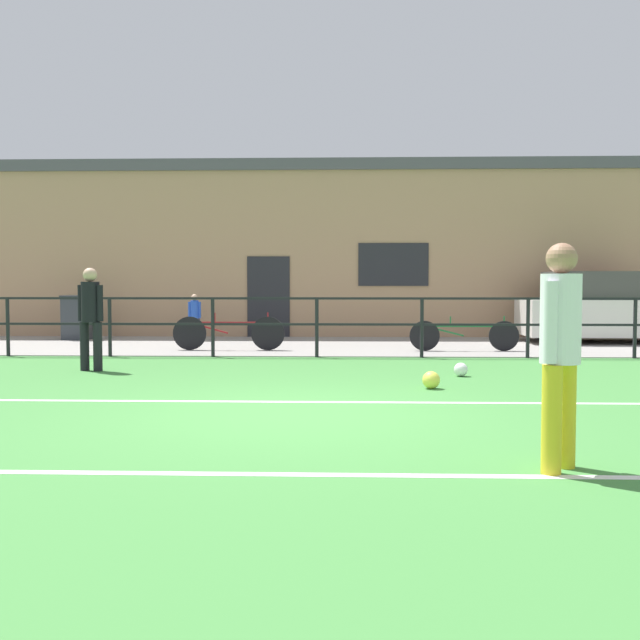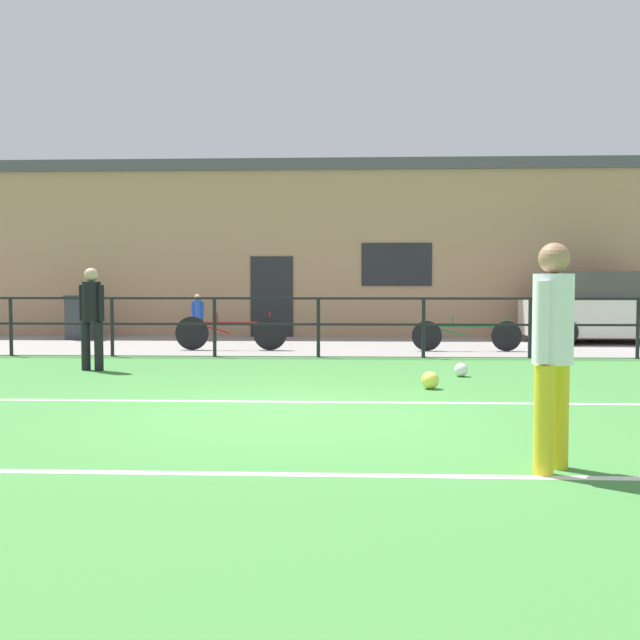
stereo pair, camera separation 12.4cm
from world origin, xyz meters
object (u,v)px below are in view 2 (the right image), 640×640
(bicycle_parked_0, at_px, (466,335))
(spectator_child, at_px, (198,314))
(soccer_ball_spare, at_px, (430,380))
(trash_bin_0, at_px, (81,317))
(player_striker, at_px, (553,342))
(bicycle_parked_2, at_px, (231,333))
(parked_car_red, at_px, (611,309))
(soccer_ball_match, at_px, (461,370))
(player_goalkeeper, at_px, (92,312))

(bicycle_parked_0, bearing_deg, spectator_child, 157.77)
(soccer_ball_spare, height_order, trash_bin_0, trash_bin_0)
(player_striker, relative_size, bicycle_parked_2, 0.74)
(parked_car_red, xyz_separation_m, trash_bin_0, (-12.77, 0.46, -0.23))
(spectator_child, distance_m, bicycle_parked_0, 6.60)
(soccer_ball_match, xyz_separation_m, bicycle_parked_0, (0.68, 3.97, 0.24))
(parked_car_red, height_order, trash_bin_0, parked_car_red)
(player_goalkeeper, distance_m, parked_car_red, 11.76)
(bicycle_parked_2, bearing_deg, spectator_child, 116.14)
(bicycle_parked_0, height_order, bicycle_parked_2, bicycle_parked_2)
(bicycle_parked_0, height_order, trash_bin_0, trash_bin_0)
(player_striker, xyz_separation_m, bicycle_parked_0, (0.82, 9.58, -0.64))
(player_goalkeeper, xyz_separation_m, trash_bin_0, (-2.50, 6.20, -0.38))
(spectator_child, bearing_deg, soccer_ball_spare, 116.77)
(player_striker, distance_m, spectator_child, 13.19)
(player_striker, height_order, spectator_child, player_striker)
(player_goalkeeper, distance_m, trash_bin_0, 6.69)
(player_goalkeeper, bearing_deg, bicycle_parked_0, -136.40)
(soccer_ball_spare, bearing_deg, spectator_child, 121.73)
(soccer_ball_match, bearing_deg, bicycle_parked_0, 80.26)
(player_goalkeeper, bearing_deg, parked_car_red, -135.01)
(soccer_ball_spare, distance_m, bicycle_parked_0, 5.46)
(player_goalkeeper, relative_size, spectator_child, 1.48)
(bicycle_parked_2, bearing_deg, trash_bin_0, 146.91)
(bicycle_parked_0, bearing_deg, player_goalkeeper, -152.16)
(parked_car_red, bearing_deg, trash_bin_0, 177.95)
(player_striker, xyz_separation_m, bicycle_parked_2, (-4.06, 9.58, -0.60))
(parked_car_red, bearing_deg, spectator_child, 178.70)
(soccer_ball_match, distance_m, soccer_ball_spare, 1.46)
(bicycle_parked_2, bearing_deg, bicycle_parked_0, 0.00)
(soccer_ball_spare, distance_m, spectator_child, 9.18)
(soccer_ball_match, relative_size, soccer_ball_spare, 0.88)
(spectator_child, xyz_separation_m, bicycle_parked_2, (1.22, -2.50, -0.28))
(soccer_ball_match, bearing_deg, parked_car_red, 54.98)
(player_striker, xyz_separation_m, soccer_ball_spare, (-0.47, 4.28, -0.87))
(soccer_ball_match, bearing_deg, trash_bin_0, 141.37)
(soccer_ball_match, relative_size, bicycle_parked_0, 0.09)
(player_goalkeeper, xyz_separation_m, soccer_ball_spare, (5.28, -1.83, -0.83))
(soccer_ball_match, height_order, spectator_child, spectator_child)
(player_striker, height_order, trash_bin_0, player_striker)
(spectator_child, height_order, parked_car_red, parked_car_red)
(player_goalkeeper, bearing_deg, bicycle_parked_2, -100.14)
(bicycle_parked_0, relative_size, trash_bin_0, 2.06)
(bicycle_parked_0, xyz_separation_m, trash_bin_0, (-9.07, 2.73, 0.22))
(player_goalkeeper, distance_m, player_striker, 8.39)
(spectator_child, bearing_deg, trash_bin_0, -9.48)
(soccer_ball_match, bearing_deg, player_goalkeeper, 175.09)
(player_goalkeeper, height_order, soccer_ball_match, player_goalkeeper)
(soccer_ball_spare, xyz_separation_m, bicycle_parked_0, (1.29, 5.30, 0.23))
(spectator_child, distance_m, trash_bin_0, 2.97)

